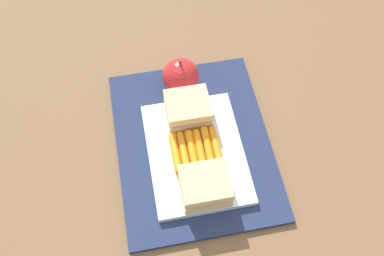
# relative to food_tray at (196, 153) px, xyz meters

# --- Properties ---
(ground_plane) EXTENTS (2.40, 2.40, 0.00)m
(ground_plane) POSITION_rel_food_tray_xyz_m (0.03, 0.00, -0.02)
(ground_plane) COLOR brown
(lunchbag_mat) EXTENTS (0.36, 0.28, 0.01)m
(lunchbag_mat) POSITION_rel_food_tray_xyz_m (0.03, 0.00, -0.01)
(lunchbag_mat) COLOR navy
(lunchbag_mat) RESTS_ON ground_plane
(food_tray) EXTENTS (0.23, 0.17, 0.01)m
(food_tray) POSITION_rel_food_tray_xyz_m (0.00, 0.00, 0.00)
(food_tray) COLOR white
(food_tray) RESTS_ON lunchbag_mat
(sandwich_half_left) EXTENTS (0.07, 0.08, 0.04)m
(sandwich_half_left) POSITION_rel_food_tray_xyz_m (-0.08, 0.00, 0.03)
(sandwich_half_left) COLOR #DBC189
(sandwich_half_left) RESTS_ON food_tray
(sandwich_half_right) EXTENTS (0.07, 0.08, 0.04)m
(sandwich_half_right) POSITION_rel_food_tray_xyz_m (0.08, 0.00, 0.03)
(sandwich_half_right) COLOR #DBC189
(sandwich_half_right) RESTS_ON food_tray
(carrot_sticks_bundle) EXTENTS (0.08, 0.09, 0.02)m
(carrot_sticks_bundle) POSITION_rel_food_tray_xyz_m (0.00, 0.00, 0.01)
(carrot_sticks_bundle) COLOR orange
(carrot_sticks_bundle) RESTS_ON food_tray
(apple) EXTENTS (0.07, 0.07, 0.08)m
(apple) POSITION_rel_food_tray_xyz_m (0.15, 0.00, 0.03)
(apple) COLOR red
(apple) RESTS_ON lunchbag_mat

